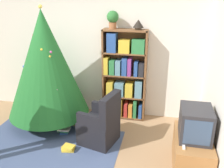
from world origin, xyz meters
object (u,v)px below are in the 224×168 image
(christmas_tree, at_px, (46,64))
(armchair, at_px, (101,125))
(table_lamp, at_px, (138,24))
(potted_plant, at_px, (113,18))
(television, at_px, (196,123))
(bookshelf, at_px, (124,77))

(christmas_tree, relative_size, armchair, 2.44)
(armchair, distance_m, table_lamp, 1.93)
(table_lamp, bearing_deg, armchair, -114.60)
(armchair, bearing_deg, potted_plant, -164.94)
(christmas_tree, bearing_deg, table_lamp, 17.69)
(christmas_tree, distance_m, potted_plant, 1.49)
(christmas_tree, bearing_deg, potted_plant, 24.22)
(christmas_tree, height_order, table_lamp, christmas_tree)
(television, relative_size, christmas_tree, 0.23)
(table_lamp, bearing_deg, christmas_tree, -162.31)
(bookshelf, distance_m, christmas_tree, 1.52)
(bookshelf, relative_size, table_lamp, 8.98)
(television, distance_m, christmas_tree, 2.80)
(bookshelf, relative_size, armchair, 1.95)
(bookshelf, relative_size, potted_plant, 5.46)
(television, relative_size, potted_plant, 1.57)
(christmas_tree, distance_m, armchair, 1.54)
(bookshelf, height_order, television, bookshelf)
(armchair, bearing_deg, table_lamp, 169.95)
(table_lamp, bearing_deg, potted_plant, 180.00)
(bookshelf, height_order, table_lamp, table_lamp)
(christmas_tree, xyz_separation_m, table_lamp, (1.63, 0.52, 0.70))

